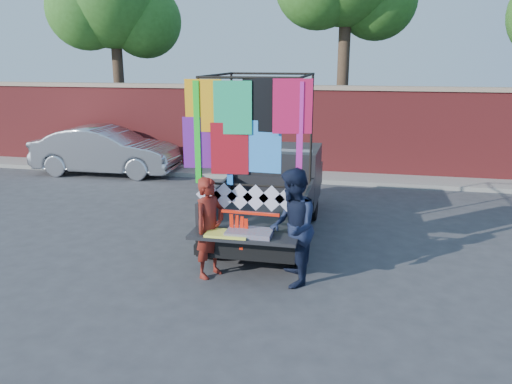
% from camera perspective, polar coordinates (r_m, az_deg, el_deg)
% --- Properties ---
extents(ground, '(90.00, 90.00, 0.00)m').
position_cam_1_polar(ground, '(8.63, -0.07, -8.00)').
color(ground, '#38383A').
rests_on(ground, ground).
extents(brick_wall, '(30.00, 0.45, 2.61)m').
position_cam_1_polar(brick_wall, '(15.00, 5.59, 7.15)').
color(brick_wall, maroon).
rests_on(brick_wall, ground).
extents(curb, '(30.00, 1.20, 0.12)m').
position_cam_1_polar(curb, '(14.55, 5.14, 1.83)').
color(curb, gray).
rests_on(curb, ground).
extents(tree_left, '(4.20, 3.30, 7.05)m').
position_cam_1_polar(tree_left, '(17.93, -16.05, 20.10)').
color(tree_left, '#38281C').
rests_on(tree_left, ground).
extents(pickup_truck, '(1.98, 4.96, 3.13)m').
position_cam_1_polar(pickup_truck, '(10.22, 2.14, 0.36)').
color(pickup_truck, black).
rests_on(pickup_truck, ground).
extents(sedan, '(4.34, 1.63, 1.41)m').
position_cam_1_polar(sedan, '(15.57, -16.74, 4.56)').
color(sedan, '#B0B2B7').
rests_on(sedan, ground).
extents(woman, '(0.61, 0.70, 1.62)m').
position_cam_1_polar(woman, '(7.88, -5.30, -4.08)').
color(woman, maroon).
rests_on(woman, ground).
extents(man, '(0.86, 1.01, 1.81)m').
position_cam_1_polar(man, '(7.57, 4.18, -4.09)').
color(man, '#141B33').
rests_on(man, ground).
extents(streamer_bundle, '(0.92, 0.09, 0.63)m').
position_cam_1_polar(streamer_bundle, '(7.69, -1.41, -3.71)').
color(streamer_bundle, '#FF260D').
rests_on(streamer_bundle, ground).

